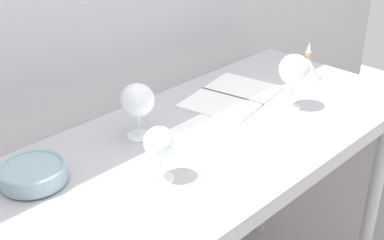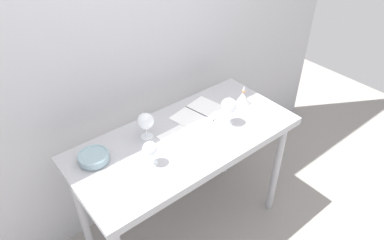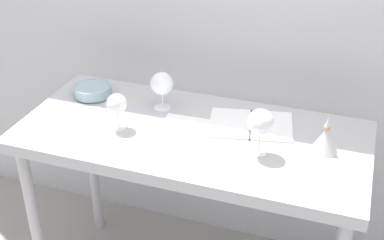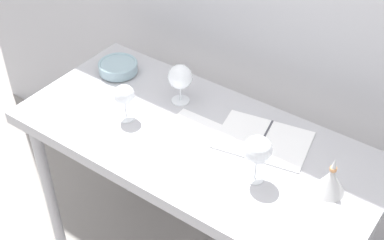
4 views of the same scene
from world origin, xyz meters
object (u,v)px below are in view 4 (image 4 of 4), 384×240
object	(u,v)px
tasting_sheet_upper	(184,136)
wine_glass_far_left	(180,78)
wine_glass_near_left	(124,96)
decanter_funnel	(331,181)
wine_glass_near_right	(258,151)
tasting_bowl	(118,67)
open_notebook	(263,140)

from	to	relation	value
tasting_sheet_upper	wine_glass_far_left	bearing A→B (deg)	128.90
wine_glass_near_left	decanter_funnel	bearing A→B (deg)	6.77
wine_glass_near_right	wine_glass_far_left	bearing A→B (deg)	156.16
wine_glass_near_left	tasting_bowl	world-z (taller)	wine_glass_near_left
wine_glass_near_right	tasting_sheet_upper	xyz separation A→B (m)	(-0.33, 0.04, -0.13)
tasting_sheet_upper	wine_glass_near_right	bearing A→B (deg)	-7.63
tasting_bowl	wine_glass_near_right	bearing A→B (deg)	-14.82
tasting_bowl	decanter_funnel	xyz separation A→B (m)	(1.04, -0.12, 0.02)
wine_glass_near_right	tasting_sheet_upper	world-z (taller)	wine_glass_near_right
wine_glass_near_right	decanter_funnel	bearing A→B (deg)	22.16
open_notebook	tasting_sheet_upper	xyz separation A→B (m)	(-0.25, -0.15, -0.00)
open_notebook	tasting_bowl	xyz separation A→B (m)	(-0.74, 0.03, 0.03)
wine_glass_near_right	tasting_bowl	size ratio (longest dim) A/B	1.07
wine_glass_near_right	decanter_funnel	size ratio (longest dim) A/B	1.24
wine_glass_far_left	tasting_sheet_upper	world-z (taller)	wine_glass_far_left
wine_glass_near_left	open_notebook	size ratio (longest dim) A/B	0.40
wine_glass_near_right	wine_glass_far_left	distance (m)	0.51
wine_glass_near_left	open_notebook	distance (m)	0.55
tasting_sheet_upper	tasting_bowl	distance (m)	0.52
tasting_sheet_upper	decanter_funnel	xyz separation A→B (m)	(0.55, 0.06, 0.05)
wine_glass_far_left	tasting_bowl	world-z (taller)	wine_glass_far_left
wine_glass_far_left	wine_glass_near_left	bearing A→B (deg)	-117.25
wine_glass_near_left	open_notebook	xyz separation A→B (m)	(0.50, 0.19, -0.10)
wine_glass_near_left	decanter_funnel	size ratio (longest dim) A/B	1.02
wine_glass_far_left	open_notebook	bearing A→B (deg)	-2.71
wine_glass_far_left	decanter_funnel	size ratio (longest dim) A/B	1.13
wine_glass_near_right	decanter_funnel	xyz separation A→B (m)	(0.23, 0.09, -0.08)
wine_glass_far_left	tasting_bowl	bearing A→B (deg)	178.82
open_notebook	tasting_sheet_upper	bearing A→B (deg)	-160.18
wine_glass_near_left	tasting_bowl	distance (m)	0.33
wine_glass_near_left	wine_glass_near_right	bearing A→B (deg)	0.23
tasting_sheet_upper	tasting_bowl	xyz separation A→B (m)	(-0.48, 0.18, 0.03)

